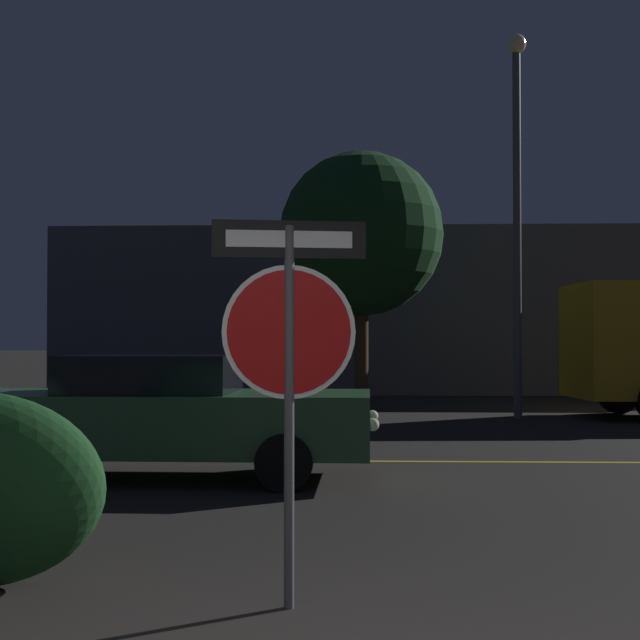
{
  "coord_description": "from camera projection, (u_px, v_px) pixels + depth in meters",
  "views": [
    {
      "loc": [
        0.09,
        -3.36,
        1.57
      ],
      "look_at": [
        -0.22,
        5.52,
        1.77
      ],
      "focal_mm": 50.0,
      "sensor_mm": 36.0,
      "label": 1
    }
  ],
  "objects": [
    {
      "name": "tree_0",
      "position": [
        361.0,
        234.0,
        20.45
      ],
      "size": [
        3.78,
        3.78,
        5.9
      ],
      "color": "#422D1E",
      "rests_on": "ground_plane"
    },
    {
      "name": "road_center_stripe",
      "position": [
        344.0,
        461.0,
        11.48
      ],
      "size": [
        36.47,
        0.12,
        0.01
      ],
      "primitive_type": "cube",
      "color": "gold",
      "rests_on": "ground_plane"
    },
    {
      "name": "stop_sign",
      "position": [
        289.0,
        332.0,
        5.23
      ],
      "size": [
        0.9,
        0.17,
        2.27
      ],
      "rotation": [
        0.0,
        0.0,
        0.16
      ],
      "color": "#4C4C51",
      "rests_on": "ground_plane"
    },
    {
      "name": "street_lamp",
      "position": [
        517.0,
        187.0,
        17.75
      ],
      "size": [
        0.4,
        0.4,
        7.69
      ],
      "color": "#4C4C51",
      "rests_on": "ground_plane"
    },
    {
      "name": "building_backdrop",
      "position": [
        445.0,
        312.0,
        27.44
      ],
      "size": [
        23.2,
        4.73,
        4.84
      ],
      "primitive_type": "cube",
      "color": "#4C4C56",
      "rests_on": "ground_plane"
    },
    {
      "name": "passing_car_2",
      "position": [
        162.0,
        415.0,
        10.1
      ],
      "size": [
        4.8,
        1.9,
        1.39
      ],
      "rotation": [
        0.0,
        0.0,
        -1.59
      ],
      "color": "#335B38",
      "rests_on": "ground_plane"
    }
  ]
}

